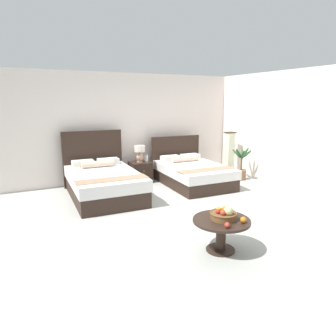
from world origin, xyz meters
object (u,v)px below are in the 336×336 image
Objects in this scene: nightstand at (140,172)px; fruit_bowl at (224,214)px; floor_lamp_corner at (229,154)px; bed_near_corner at (192,173)px; vase at (146,158)px; loose_orange at (243,220)px; loose_apple at (227,225)px; coffee_table at (221,228)px; potted_palm at (241,169)px; table_lamp at (140,152)px; bed_near_window at (103,182)px.

nightstand is 3.99m from fruit_bowl.
floor_lamp_corner is at bearing 51.26° from fruit_bowl.
bed_near_corner is 3.96× the size of nightstand.
vase is 2.13× the size of loose_orange.
coffee_table is at bearing 67.73° from loose_apple.
vase is 2.52m from potted_palm.
table_lamp is (-1.07, 0.80, 0.50)m from bed_near_corner.
nightstand is (-1.07, 0.78, -0.03)m from bed_near_corner.
table_lamp reaches higher than loose_apple.
floor_lamp_corner is at bearing 86.89° from potted_palm.
floor_lamp_corner is (2.86, 3.57, 0.07)m from fruit_bowl.
floor_lamp_corner is (2.89, 3.56, 0.26)m from coffee_table.
potted_palm is (2.97, 3.26, -0.21)m from loose_apple.
potted_palm is at bearing -2.98° from bed_near_window.
table_lamp is 2.55m from floor_lamp_corner.
coffee_table is 0.33m from loose_apple.
vase is at bearing 81.27° from loose_apple.
loose_orange is (0.29, 0.03, 0.01)m from loose_apple.
coffee_table is 0.34m from loose_orange.
loose_apple is (-0.49, -4.24, -0.28)m from table_lamp.
coffee_table is 4.14m from potted_palm.
loose_orange is at bearing -110.42° from bed_near_corner.
loose_orange is (-0.35, -4.15, -0.11)m from vase.
bed_near_window is at bearing -145.92° from table_lamp.
potted_palm is (2.48, -0.99, -0.49)m from table_lamp.
nightstand is 2.94× the size of vase.
loose_apple is (-0.14, -0.26, -0.03)m from fruit_bowl.
floor_lamp_corner is at bearing 51.89° from loose_apple.
table_lamp is (-0.00, 0.02, 0.52)m from nightstand.
loose_apple is (-0.64, -4.18, -0.11)m from vase.
loose_orange is 0.10× the size of potted_palm.
vase is at bearing -14.58° from nightstand.
loose_orange is at bearing -54.98° from fruit_bowl.
floor_lamp_corner reaches higher than bed_near_corner.
coffee_table is 0.20m from fruit_bowl.
nightstand is 0.52m from table_lamp.
floor_lamp_corner is (2.36, -0.36, -0.01)m from vase.
bed_near_window is 4.26× the size of nightstand.
loose_orange is at bearing -51.35° from coffee_table.
bed_near_corner is 3.50m from fruit_bowl.
vase is at bearing 158.30° from potted_palm.
table_lamp reaches higher than loose_orange.
fruit_bowl is at bearing -97.33° from vase.
fruit_bowl is (-0.35, -3.97, 0.27)m from nightstand.
loose_orange is (0.16, -0.22, -0.03)m from fruit_bowl.
loose_apple is at bearing -132.34° from potted_palm.
vase is 0.22× the size of coffee_table.
table_lamp is (1.18, 0.80, 0.46)m from bed_near_window.
table_lamp reaches higher than nightstand.
table_lamp reaches higher than vase.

